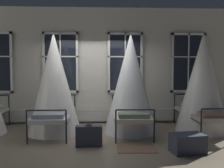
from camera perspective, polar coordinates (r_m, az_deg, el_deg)
ground at (r=6.26m, az=-4.75°, el=-11.69°), size 20.31×20.31×0.00m
back_wall_with_windows at (r=7.47m, az=-4.41°, el=4.27°), size 11.16×0.10×3.48m
window_bank at (r=7.37m, az=-4.42°, el=-0.98°), size 6.86×0.10×2.66m
cot_second at (r=6.41m, az=-13.35°, el=-0.11°), size 1.37×1.96×2.57m
cot_third at (r=6.32m, az=4.32°, el=-0.10°), size 1.37×1.96×2.56m
cot_fourth at (r=6.84m, az=20.30°, el=0.04°), size 1.37×1.97×2.58m
rug_third at (r=5.23m, az=5.76°, el=-14.74°), size 0.82×0.58×0.01m
suitcase_dark at (r=5.33m, az=-5.43°, el=-11.95°), size 0.57×0.24×0.47m
travel_trunk at (r=5.16m, az=17.21°, el=-13.07°), size 0.70×0.50×0.37m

